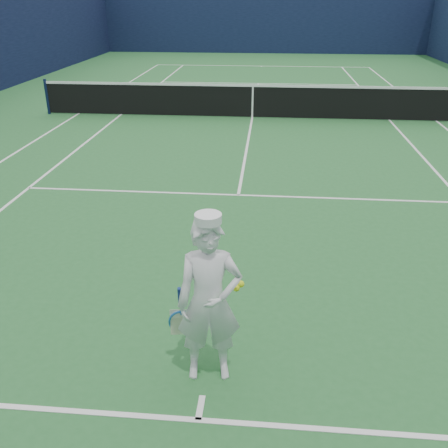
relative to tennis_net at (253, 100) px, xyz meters
The scene contains 5 objects.
ground 0.55m from the tennis_net, ahead, with size 80.00×80.00×0.00m, color #26642E.
court_markings 0.55m from the tennis_net, ahead, with size 11.03×23.83×0.01m.
windscreen_fence 1.45m from the tennis_net, ahead, with size 20.12×36.12×4.00m.
tennis_net is the anchor object (origin of this frame).
tennis_player 11.26m from the tennis_net, 89.82° to the right, with size 0.79×0.49×1.74m.
Camera 1 is at (0.53, -15.15, 3.48)m, focal length 40.00 mm.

